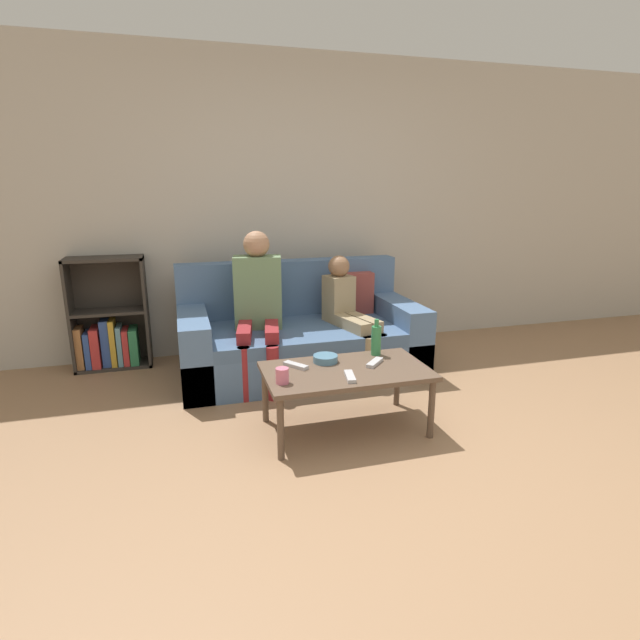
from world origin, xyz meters
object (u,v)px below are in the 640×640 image
snack_bowl (325,359)px  coffee_table (346,375)px  bottle (376,340)px  tv_remote_0 (375,363)px  person_child (349,310)px  bookshelf (110,326)px  cup_near (282,376)px  person_adult (258,298)px  tv_remote_2 (350,376)px  tv_remote_1 (296,365)px  couch (300,337)px

snack_bowl → coffee_table: bearing=-61.0°
coffee_table → bottle: bearing=35.7°
coffee_table → tv_remote_0: bearing=8.3°
snack_bowl → person_child: bearing=61.7°
bookshelf → cup_near: 2.07m
cup_near → tv_remote_0: 0.64m
person_adult → tv_remote_2: person_adult is taller
bookshelf → cup_near: size_ratio=10.30×
tv_remote_1 → tv_remote_2: bearing=-81.9°
cup_near → bookshelf: bearing=122.4°
couch → snack_bowl: bearing=-94.0°
couch → cup_near: size_ratio=21.11×
coffee_table → tv_remote_1: (-0.29, 0.12, 0.05)m
tv_remote_0 → tv_remote_2: bearing=-97.3°
couch → bottle: size_ratio=7.84×
person_child → couch: bearing=143.3°
coffee_table → person_adult: size_ratio=0.87×
couch → tv_remote_1: 1.04m
coffee_table → person_child: bearing=70.0°
tv_remote_0 → snack_bowl: bearing=-159.0°
person_child → snack_bowl: bearing=-132.7°
person_adult → tv_remote_0: bearing=-49.7°
coffee_table → person_child: size_ratio=1.07×
cup_near → person_child: bearing=54.4°
coffee_table → cup_near: (-0.42, -0.11, 0.08)m
person_adult → bottle: person_adult is taller
person_adult → snack_bowl: size_ratio=7.37×
person_child → snack_bowl: (-0.44, -0.81, -0.10)m
bottle → tv_remote_2: bearing=-131.1°
cup_near → bottle: size_ratio=0.37×
snack_bowl → bottle: bearing=7.0°
person_child → snack_bowl: size_ratio=6.01×
person_child → tv_remote_1: bearing=-141.4°
coffee_table → snack_bowl: (-0.09, 0.15, 0.06)m
tv_remote_2 → bookshelf: bearing=140.8°
tv_remote_0 → person_adult: bearing=164.5°
tv_remote_0 → bottle: size_ratio=0.64×
snack_bowl → bottle: 0.37m
bookshelf → bottle: (1.81, -1.44, 0.16)m
bookshelf → tv_remote_0: (1.73, -1.61, 0.07)m
tv_remote_0 → tv_remote_1: size_ratio=0.94×
cup_near → tv_remote_1: (0.13, 0.23, -0.03)m
person_child → tv_remote_2: bearing=-123.1°
couch → bookshelf: 1.60m
tv_remote_1 → snack_bowl: size_ratio=1.05×
person_child → tv_remote_1: (-0.64, -0.85, -0.11)m
person_adult → tv_remote_0: size_ratio=7.47×
tv_remote_0 → snack_bowl: snack_bowl is taller
couch → tv_remote_2: couch is taller
couch → tv_remote_1: couch is taller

